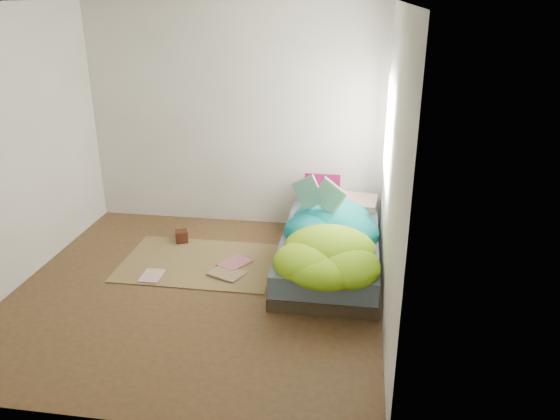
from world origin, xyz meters
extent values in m
cube|color=#46301B|center=(0.00, 0.00, 0.00)|extent=(3.50, 3.50, 0.00)
cube|color=beige|center=(0.00, 1.75, 1.30)|extent=(3.50, 0.04, 2.60)
cube|color=beige|center=(0.00, -1.75, 1.30)|extent=(3.50, 0.04, 2.60)
cube|color=beige|center=(-1.75, 0.00, 1.30)|extent=(0.04, 3.50, 2.60)
cube|color=beige|center=(1.75, 0.00, 1.30)|extent=(0.04, 3.50, 2.60)
cube|color=silver|center=(0.00, 0.00, 2.60)|extent=(3.50, 3.50, 0.04)
cube|color=white|center=(1.74, 0.90, 1.40)|extent=(0.01, 1.00, 1.20)
cube|color=#32291B|center=(1.22, 0.72, 0.06)|extent=(1.00, 2.00, 0.12)
cube|color=slate|center=(1.22, 0.72, 0.23)|extent=(0.98, 1.96, 0.22)
cube|color=brown|center=(-0.15, 0.55, 0.01)|extent=(1.60, 1.10, 0.01)
cube|color=beige|center=(1.44, 1.54, 0.40)|extent=(0.55, 0.38, 0.11)
cube|color=#46042B|center=(1.07, 1.47, 0.54)|extent=(0.40, 0.13, 0.40)
cube|color=#330E0B|center=(-0.49, 1.01, 0.08)|extent=(0.18, 0.18, 0.13)
imported|color=silver|center=(-0.62, 0.16, 0.02)|extent=(0.21, 0.28, 0.02)
imported|color=#B6697A|center=(0.14, 0.61, 0.03)|extent=(0.37, 0.40, 0.03)
imported|color=tan|center=(0.16, 0.21, 0.02)|extent=(0.41, 0.36, 0.03)
camera|label=1|loc=(1.48, -4.42, 2.68)|focal=35.00mm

